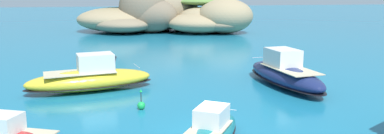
% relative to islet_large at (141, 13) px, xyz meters
% --- Properties ---
extents(ground_plane, '(400.00, 400.00, 0.00)m').
position_rel_islet_large_xyz_m(ground_plane, '(-0.84, -59.12, -3.77)').
color(ground_plane, '#197093').
extents(islet_large, '(28.19, 20.82, 9.93)m').
position_rel_islet_large_xyz_m(islet_large, '(0.00, 0.00, 0.00)').
color(islet_large, '#84755B').
rests_on(islet_large, ground).
extents(islet_small, '(19.13, 20.15, 7.03)m').
position_rel_islet_large_xyz_m(islet_small, '(13.32, -5.02, -1.04)').
color(islet_small, '#84755B').
rests_on(islet_small, ground).
extents(motorboat_navy, '(4.28, 11.20, 3.22)m').
position_rel_islet_large_xyz_m(motorboat_navy, '(8.74, -49.36, -2.69)').
color(motorboat_navy, navy).
rests_on(motorboat_navy, ground).
extents(motorboat_teal, '(5.80, 7.18, 2.13)m').
position_rel_islet_large_xyz_m(motorboat_teal, '(-1.11, -60.81, -3.06)').
color(motorboat_teal, '#19727A').
rests_on(motorboat_teal, ground).
extents(motorboat_yellow, '(10.92, 4.99, 3.10)m').
position_rel_islet_large_xyz_m(motorboat_yellow, '(-7.93, -47.48, -2.73)').
color(motorboat_yellow, yellow).
rests_on(motorboat_yellow, ground).
extents(channel_buoy, '(0.56, 0.56, 1.48)m').
position_rel_islet_large_xyz_m(channel_buoy, '(-4.20, -53.58, -3.43)').
color(channel_buoy, green).
rests_on(channel_buoy, ground).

